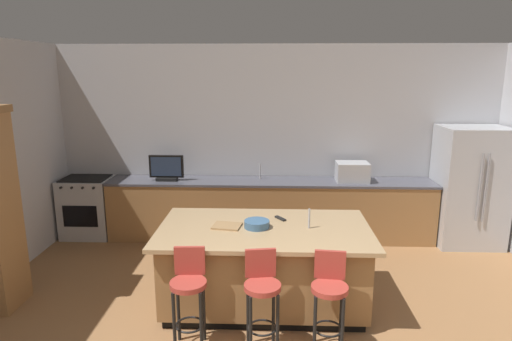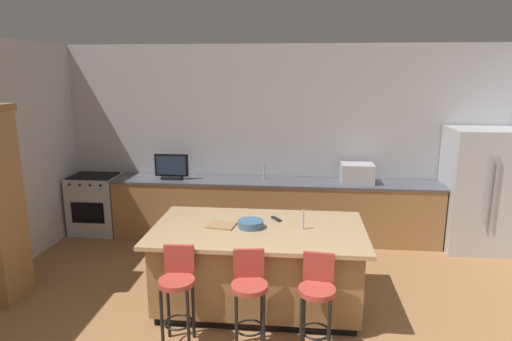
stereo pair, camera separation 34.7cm
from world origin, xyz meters
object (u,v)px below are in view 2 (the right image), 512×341
Objects in this scene: range_oven at (96,204)px; tv_monitor at (172,168)px; microwave at (357,173)px; bar_stool_right at (317,297)px; kitchen_island at (258,265)px; refrigerator at (479,190)px; tv_remote at (276,219)px; bar_stool_center at (249,293)px; bar_stool_left at (178,288)px; fruit_bowl at (251,224)px; cutting_board at (221,225)px.

tv_monitor is (1.29, -0.05, 0.64)m from range_oven.
microwave is 0.51× the size of bar_stool_right.
kitchen_island is 2.56m from tv_monitor.
refrigerator reaches higher than tv_monitor.
refrigerator reaches higher than bar_stool_right.
refrigerator is at bearing -4.77° from tv_remote.
bar_stool_right is at bearing -103.62° from microwave.
refrigerator is at bearing -2.77° from microwave.
tv_monitor is 3.21m from bar_stool_center.
refrigerator reaches higher than bar_stool_left.
tv_monitor reaches higher than fruit_bowl.
cutting_board is (0.28, 0.82, 0.34)m from bar_stool_left.
microwave reaches higher than bar_stool_left.
microwave is 0.50× the size of bar_stool_center.
tv_monitor reaches higher than kitchen_island.
bar_stool_left is at bearing -125.28° from microwave.
tv_monitor is 2.93m from bar_stool_left.
bar_stool_right reaches higher than tv_remote.
bar_stool_left reaches higher than bar_stool_right.
refrigerator is 4.10m from bar_stool_center.
kitchen_island is at bearing -1.63° from cutting_board.
kitchen_island is 4.81× the size of microwave.
bar_stool_center is (2.82, -2.82, 0.10)m from range_oven.
microwave is 2.82× the size of tv_remote.
kitchen_island is at bearing -35.27° from range_oven.
fruit_bowl is at bearing -124.53° from microwave.
bar_stool_left is at bearing -108.72° from cutting_board.
fruit_bowl is at bearing 49.82° from bar_stool_left.
bar_stool_right is (0.62, 0.02, -0.01)m from bar_stool_center.
refrigerator reaches higher than kitchen_island.
fruit_bowl is 0.92× the size of cutting_board.
tv_remote is (0.26, 0.28, -0.03)m from fruit_bowl.
refrigerator is 3.65m from bar_stool_right.
bar_stool_center is 0.91m from fruit_bowl.
bar_stool_right reaches higher than kitchen_island.
bar_stool_left is 1.30m from bar_stool_right.
fruit_bowl is (-0.08, 0.82, 0.37)m from bar_stool_center.
range_oven is at bearing 126.35° from bar_stool_center.
range_oven reaches higher than kitchen_island.
refrigerator reaches higher than microwave.
cutting_board is (1.12, -1.94, -0.19)m from tv_monitor.
microwave reaches higher than cutting_board.
microwave is 3.15m from bar_stool_center.
tv_remote reaches higher than cutting_board.
microwave is at bearing 82.28° from bar_stool_right.
bar_stool_right is at bearing -131.52° from refrigerator.
bar_stool_left is 0.68m from bar_stool_center.
tv_remote is at bearing 47.21° from fruit_bowl.
kitchen_island is 3.61m from refrigerator.
bar_stool_center is 1.17m from tv_remote.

